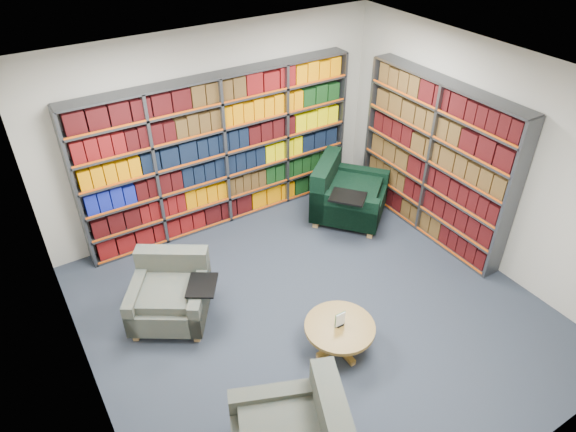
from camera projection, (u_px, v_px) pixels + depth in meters
room_shell at (318, 217)px, 5.36m from camera, size 5.02×5.02×2.82m
bookshelf_back at (222, 153)px, 7.17m from camera, size 4.00×0.28×2.20m
bookshelf_right at (434, 161)px, 6.97m from camera, size 0.28×2.50×2.20m
chair_teal_left at (172, 293)px, 5.98m from camera, size 1.16×1.16×0.77m
chair_green_right at (344, 196)px, 7.62m from camera, size 1.38×1.38×0.89m
coffee_table at (340, 330)px, 5.54m from camera, size 0.77×0.77×0.54m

